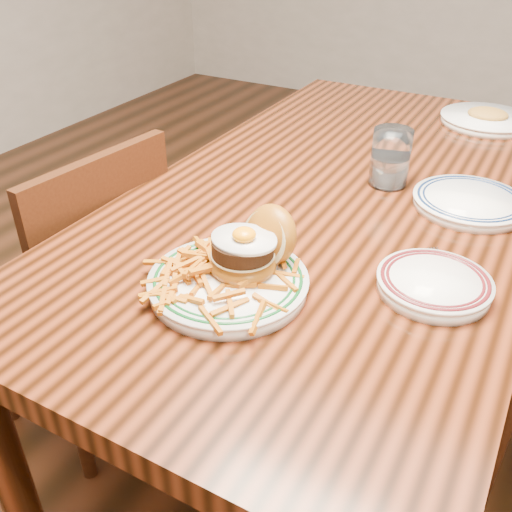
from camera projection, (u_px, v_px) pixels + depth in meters
The scene contains 8 objects.
floor at pixel (325, 418), 1.69m from camera, with size 6.00×6.00×0.00m, color black.
table at pixel (343, 223), 1.34m from camera, with size 0.85×1.60×0.75m.
chair_left at pixel (87, 292), 1.45m from camera, with size 0.44×0.44×0.85m.
main_plate at pixel (236, 269), 0.95m from camera, with size 0.27×0.29×0.13m.
side_plate at pixel (434, 283), 0.95m from camera, with size 0.19×0.20×0.03m.
rear_plate at pixel (470, 201), 1.21m from camera, with size 0.24×0.24×0.03m.
water_glass at pixel (390, 161), 1.28m from camera, with size 0.09×0.09×0.13m.
far_plate at pixel (487, 119), 1.65m from camera, with size 0.26×0.26×0.05m.
Camera 1 is at (0.39, -1.12, 1.32)m, focal length 40.00 mm.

